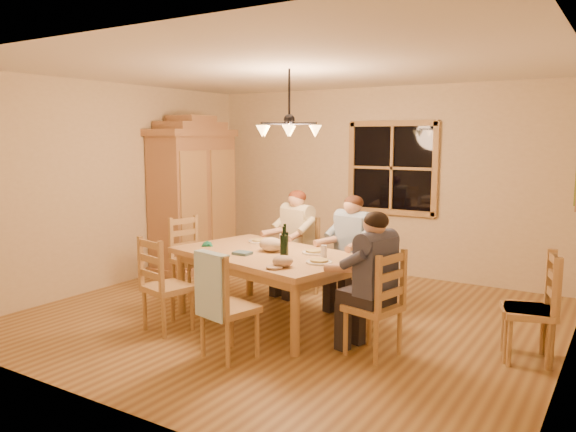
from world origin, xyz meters
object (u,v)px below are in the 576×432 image
Objects in this scene: dining_table at (268,261)px; wine_bottle_a at (285,239)px; chair_spare_front at (528,327)px; chair_near_right at (230,325)px; adult_plaid_man at (352,238)px; adult_woman at (296,229)px; adult_slate_man at (374,266)px; child at (208,277)px; chandelier at (289,129)px; chair_end_right at (373,323)px; chair_far_right at (352,284)px; chair_far_left at (296,271)px; armoire at (193,200)px; wine_bottle_b at (284,243)px; chair_near_left at (168,302)px; chair_end_left at (193,272)px; chair_spare_back at (527,328)px.

wine_bottle_a is at bearing -5.60° from dining_table.
chair_near_right is at bearing 112.21° from chair_spare_front.
adult_woman is at bearing -0.00° from adult_plaid_man.
adult_slate_man is at bearing 46.74° from chair_near_right.
child is 0.82× the size of chair_spare_front.
chair_end_right is (1.23, -0.54, -1.77)m from chandelier.
chair_far_right is 1.38m from chair_end_right.
wine_bottle_a reaches higher than chair_spare_front.
chair_far_left is 0.54m from adult_woman.
chandelier is at bearing 129.25° from chair_far_left.
wine_bottle_a is (-1.14, 0.29, 0.08)m from adult_slate_man.
wine_bottle_b is at bearing -31.37° from armoire.
adult_slate_man reaches higher than dining_table.
chair_near_right is (0.98, -0.23, 0.00)m from chair_near_left.
chair_far_left is 1.33m from wine_bottle_a.
wine_bottle_a is 0.18m from wine_bottle_b.
chair_far_left and chair_far_right have the same top height.
adult_woman is at bearing 115.66° from wine_bottle_b.
chair_end_left is at bearing 27.98° from chair_far_right.
adult_plaid_man is 2.12m from chair_spare_back.
chair_near_right is 1.13× the size of adult_woman.
chair_end_left is 1.00× the size of chair_spare_front.
chandelier is 0.88× the size of adult_plaid_man.
armoire reaches higher than wine_bottle_a.
wine_bottle_a reaches higher than child.
chair_spare_back is at bearing 171.55° from chair_spare_front.
chair_end_left is 1.13× the size of adult_slate_man.
adult_slate_man is 2.65× the size of wine_bottle_a.
adult_slate_man reaches higher than wine_bottle_a.
wine_bottle_b is (0.31, -0.18, 0.26)m from dining_table.
chair_near_right is 1.06m from wine_bottle_b.
child is (-0.99, -0.07, -0.52)m from wine_bottle_a.
chair_near_left is 1.35m from wine_bottle_b.
chair_end_left is 2.09m from adult_plaid_man.
child is 0.82× the size of chair_spare_back.
chandelier is 0.78× the size of chair_end_left.
wine_bottle_b is (0.04, 0.86, 0.62)m from chair_near_right.
dining_table is at bearing -119.94° from chandelier.
chair_near_left is 1.00× the size of chair_end_right.
chair_far_right is 1.13× the size of adult_woman.
wine_bottle_b is (0.59, -1.22, 0.62)m from chair_far_left.
wine_bottle_b is (0.59, -1.22, 0.08)m from adult_woman.
chandelier reaches higher than chair_spare_back.
adult_woman is at bearing 116.14° from chandelier.
wine_bottle_a is (1.58, -0.34, 0.62)m from chair_end_left.
wine_bottle_a reaches higher than chair_end_left.
chair_near_right is at bearing -92.58° from wine_bottle_b.
adult_slate_man is 2.65× the size of wine_bottle_b.
adult_plaid_man is 0.88× the size of chair_spare_front.
chair_spare_back is at bearing 1.92° from chandelier.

